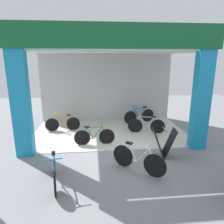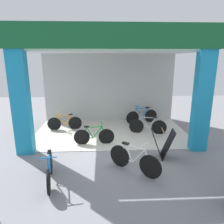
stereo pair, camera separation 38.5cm
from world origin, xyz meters
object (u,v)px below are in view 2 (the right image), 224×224
Objects in this scene: bicycle_inside_0 at (94,136)px; bicycle_parked_1 at (134,160)px; bicycle_inside_2 at (65,123)px; bicycle_inside_3 at (142,116)px; sandwich_board_sign at (162,144)px; bicycle_parked_0 at (50,170)px; bicycle_inside_1 at (148,126)px.

bicycle_inside_0 is 2.29m from bicycle_parked_1.
bicycle_parked_1 is (2.54, -3.63, 0.04)m from bicycle_inside_2.
bicycle_parked_1 is at bearing -103.50° from bicycle_inside_3.
sandwich_board_sign reaches higher than bicycle_inside_2.
bicycle_inside_2 is 0.94× the size of bicycle_inside_3.
bicycle_parked_1 is at bearing -54.99° from bicycle_inside_2.
bicycle_inside_2 is 1.57× the size of sandwich_board_sign.
bicycle_parked_0 is 2.26m from bicycle_parked_1.
bicycle_parked_1 reaches higher than bicycle_inside_2.
bicycle_inside_3 is (2.24, 2.45, 0.04)m from bicycle_inside_0.
bicycle_inside_3 is 5.83m from bicycle_parked_0.
bicycle_inside_1 reaches higher than bicycle_parked_0.
bicycle_parked_1 is (-1.06, -4.41, 0.00)m from bicycle_inside_3.
bicycle_parked_1 is (1.19, -1.96, 0.04)m from bicycle_inside_0.
bicycle_inside_1 reaches higher than bicycle_inside_0.
bicycle_inside_0 is at bearing 66.29° from bicycle_parked_0.
bicycle_inside_2 is at bearing 129.10° from bicycle_inside_0.
bicycle_parked_0 is at bearing -133.99° from bicycle_inside_1.
bicycle_inside_2 is (-1.36, 1.67, 0.00)m from bicycle_inside_0.
bicycle_inside_3 is (3.60, 0.78, 0.03)m from bicycle_inside_2.
bicycle_inside_0 is at bearing -155.49° from bicycle_inside_1.
bicycle_inside_3 is at bearing 76.50° from bicycle_parked_1.
sandwich_board_sign is at bearing 37.92° from bicycle_parked_1.
bicycle_inside_3 is 3.63m from sandwich_board_sign.
bicycle_inside_1 is at bearing -90.84° from bicycle_inside_3.
bicycle_inside_2 is at bearing 94.51° from bicycle_parked_0.
bicycle_inside_0 is at bearing 151.90° from sandwich_board_sign.
bicycle_inside_1 is 3.64m from bicycle_inside_2.
sandwich_board_sign is (-0.03, -2.19, 0.13)m from bicycle_inside_1.
bicycle_inside_3 is at bearing 55.72° from bicycle_parked_0.
bicycle_inside_0 is 0.98× the size of bicycle_parked_0.
bicycle_parked_0 is (0.32, -4.03, 0.01)m from bicycle_inside_2.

